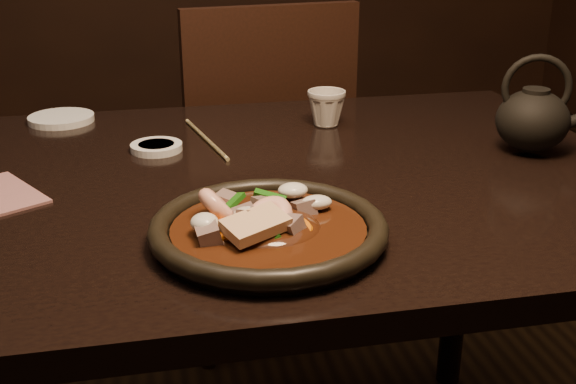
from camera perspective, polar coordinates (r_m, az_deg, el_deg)
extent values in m
cube|color=black|center=(1.17, -10.31, -0.13)|extent=(1.60, 0.90, 0.04)
cylinder|color=black|center=(1.82, 13.38, -5.09)|extent=(0.06, 0.06, 0.71)
cube|color=black|center=(2.00, -3.02, 1.18)|extent=(0.50, 0.50, 0.04)
cylinder|color=black|center=(2.30, 0.15, -2.38)|extent=(0.04, 0.04, 0.44)
cylinder|color=black|center=(2.00, 3.62, -6.39)|extent=(0.04, 0.04, 0.44)
cylinder|color=black|center=(2.22, -8.73, -3.62)|extent=(0.04, 0.04, 0.44)
cylinder|color=black|center=(1.90, -6.59, -8.06)|extent=(0.04, 0.04, 0.44)
cube|color=black|center=(1.73, -1.28, 6.87)|extent=(0.43, 0.09, 0.47)
cylinder|color=black|center=(0.94, -1.55, -3.55)|extent=(0.29, 0.29, 0.01)
torus|color=black|center=(0.93, -1.55, -2.82)|extent=(0.31, 0.31, 0.03)
cylinder|color=black|center=(0.94, -1.55, -3.06)|extent=(0.25, 0.25, 0.01)
ellipsoid|color=black|center=(0.94, -1.55, -3.06)|extent=(0.14, 0.13, 0.04)
torus|color=#FABB9E|center=(0.93, -1.58, -2.08)|extent=(0.09, 0.09, 0.05)
torus|color=#FABB9E|center=(0.96, -5.43, -1.35)|extent=(0.07, 0.07, 0.06)
cube|color=#83695F|center=(0.92, -3.02, -2.21)|extent=(0.04, 0.04, 0.04)
cube|color=#83695F|center=(0.89, -6.26, -3.47)|extent=(0.03, 0.03, 0.03)
cube|color=#83695F|center=(0.98, 1.31, -1.37)|extent=(0.03, 0.04, 0.03)
cube|color=#83695F|center=(0.95, -3.39, -1.90)|extent=(0.03, 0.03, 0.03)
cube|color=#83695F|center=(0.91, 0.20, -2.81)|extent=(0.04, 0.04, 0.04)
cube|color=#83695F|center=(0.97, -1.91, -1.19)|extent=(0.04, 0.04, 0.03)
cube|color=#83695F|center=(1.00, -4.91, -0.80)|extent=(0.04, 0.04, 0.03)
cylinder|color=orange|center=(0.91, 0.04, -3.17)|extent=(0.05, 0.04, 0.04)
cylinder|color=orange|center=(0.93, -5.79, -2.79)|extent=(0.07, 0.07, 0.03)
cylinder|color=orange|center=(0.93, 0.79, -2.80)|extent=(0.06, 0.06, 0.04)
cylinder|color=orange|center=(0.92, -5.23, -3.14)|extent=(0.03, 0.05, 0.05)
cylinder|color=orange|center=(0.93, -1.56, -2.15)|extent=(0.05, 0.04, 0.04)
cube|color=#1E5F12|center=(0.91, -1.47, -3.53)|extent=(0.03, 0.05, 0.02)
cube|color=#1E5F12|center=(0.93, -1.60, -2.83)|extent=(0.05, 0.03, 0.02)
cube|color=#1E5F12|center=(0.99, -1.44, -0.33)|extent=(0.05, 0.03, 0.02)
cube|color=#1E5F12|center=(0.93, -2.45, -2.27)|extent=(0.05, 0.03, 0.02)
cube|color=#1E5F12|center=(0.97, -4.36, -0.85)|extent=(0.04, 0.04, 0.02)
ellipsoid|color=beige|center=(0.91, -6.62, -2.43)|extent=(0.04, 0.04, 0.02)
ellipsoid|color=beige|center=(0.93, -1.79, -2.24)|extent=(0.04, 0.03, 0.02)
ellipsoid|color=beige|center=(0.93, -3.35, -1.89)|extent=(0.03, 0.05, 0.02)
ellipsoid|color=beige|center=(0.94, -3.18, -1.89)|extent=(0.03, 0.03, 0.03)
ellipsoid|color=beige|center=(1.01, 0.38, 0.14)|extent=(0.04, 0.04, 0.02)
ellipsoid|color=beige|center=(0.98, 2.27, -0.83)|extent=(0.04, 0.03, 0.02)
cube|color=#E8BE8A|center=(0.89, -2.58, -2.58)|extent=(0.09, 0.08, 0.03)
cylinder|color=white|center=(1.31, -10.36, 3.51)|extent=(0.09, 0.09, 0.01)
cylinder|color=white|center=(1.53, -17.48, 5.55)|extent=(0.13, 0.13, 0.01)
imported|color=beige|center=(1.43, 3.05, 6.73)|extent=(0.09, 0.09, 0.08)
cylinder|color=tan|center=(1.35, -6.43, 4.14)|extent=(0.05, 0.24, 0.01)
cylinder|color=tan|center=(1.36, -6.59, 4.29)|extent=(0.05, 0.24, 0.01)
ellipsoid|color=black|center=(1.33, 18.75, 5.37)|extent=(0.13, 0.13, 0.11)
cylinder|color=black|center=(1.32, 19.00, 7.33)|extent=(0.05, 0.05, 0.02)
cylinder|color=black|center=(1.35, 21.41, 5.15)|extent=(0.06, 0.04, 0.04)
torus|color=black|center=(1.32, 19.06, 7.78)|extent=(0.11, 0.06, 0.12)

